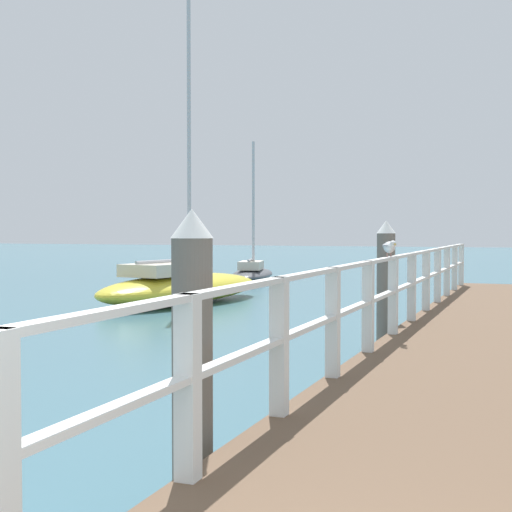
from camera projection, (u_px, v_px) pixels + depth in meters
pier_deck at (506, 348)px, 10.22m from camera, size 2.99×18.75×0.46m
pier_railing at (403, 282)px, 10.69m from camera, size 0.12×17.27×1.04m
dock_piling_near at (192, 355)px, 5.07m from camera, size 0.29×0.29×2.00m
dock_piling_far at (386, 285)px, 11.48m from camera, size 0.29×0.29×2.00m
seagull_foreground at (389, 247)px, 9.67m from camera, size 0.26×0.45×0.21m
boat_1 at (181, 286)px, 18.81m from camera, size 3.14×6.27×8.31m
boat_3 at (252, 272)px, 27.35m from camera, size 2.42×4.57×5.10m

